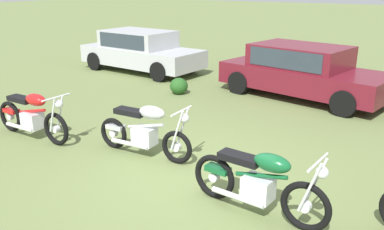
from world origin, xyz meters
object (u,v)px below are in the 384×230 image
Objects in this scene: motorcycle_red at (32,115)px; motorcycle_green at (259,182)px; motorcycle_silver at (144,131)px; car_burgundy at (302,69)px; shrub_low at (179,86)px; car_silver at (140,49)px.

motorcycle_red is 1.02× the size of motorcycle_green.
car_burgundy is (1.05, 5.47, 0.31)m from motorcycle_silver.
shrub_low is (-3.01, -1.55, -0.57)m from car_burgundy.
motorcycle_silver is 5.58m from car_burgundy.
car_silver is (-7.43, 6.48, 0.32)m from motorcycle_green.
motorcycle_green is 0.45× the size of car_silver.
car_burgundy is at bearing 27.23° from shrub_low.
motorcycle_red is 6.97m from car_burgundy.
motorcycle_green reaches higher than shrub_low.
motorcycle_red is at bearing -170.96° from motorcycle_silver.
motorcycle_red reaches higher than shrub_low.
motorcycle_silver is 3.85× the size of shrub_low.
motorcycle_silver is at bearing -90.80° from car_burgundy.
motorcycle_green is 3.94× the size of shrub_low.
motorcycle_silver is 0.98× the size of motorcycle_green.
motorcycle_silver reaches higher than shrub_low.
car_silver is at bearing 147.66° from shrub_low.
car_burgundy is at bearing 107.58° from motorcycle_green.
car_silver is 0.97× the size of car_burgundy.
car_silver and car_burgundy have the same top height.
motorcycle_silver is at bearing -63.48° from shrub_low.
shrub_low is (0.51, 4.46, -0.25)m from motorcycle_red.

